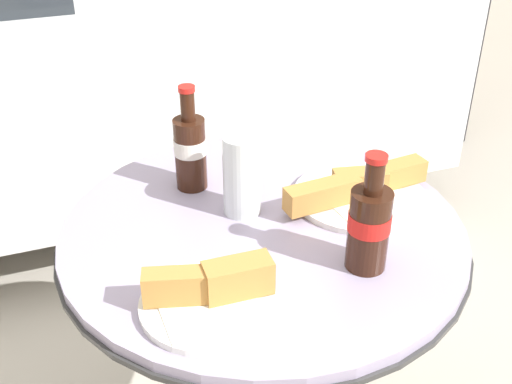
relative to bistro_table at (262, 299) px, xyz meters
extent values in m
cylinder|color=#333333|center=(0.00, 0.00, -0.19)|extent=(0.07, 0.07, 0.70)
cylinder|color=#333333|center=(0.00, 0.00, 0.15)|extent=(0.75, 0.75, 0.01)
cylinder|color=#9E93B2|center=(0.00, 0.00, 0.17)|extent=(0.74, 0.74, 0.02)
cylinder|color=#33190F|center=(0.12, -0.17, 0.25)|extent=(0.07, 0.07, 0.14)
cylinder|color=red|center=(0.12, -0.17, 0.26)|extent=(0.07, 0.07, 0.03)
cylinder|color=#33190F|center=(0.12, -0.17, 0.35)|extent=(0.03, 0.03, 0.06)
cylinder|color=red|center=(0.12, -0.17, 0.38)|extent=(0.04, 0.04, 0.01)
cylinder|color=#33190F|center=(-0.08, 0.18, 0.25)|extent=(0.06, 0.06, 0.15)
cylinder|color=silver|center=(-0.08, 0.18, 0.27)|extent=(0.06, 0.06, 0.03)
cylinder|color=#33190F|center=(-0.08, 0.18, 0.35)|extent=(0.03, 0.03, 0.06)
cylinder|color=red|center=(-0.08, 0.18, 0.39)|extent=(0.03, 0.03, 0.01)
cylinder|color=silver|center=(-0.02, 0.06, 0.24)|extent=(0.06, 0.06, 0.12)
cylinder|color=silver|center=(-0.02, 0.06, 0.26)|extent=(0.07, 0.07, 0.16)
cylinder|color=white|center=(-0.16, -0.18, 0.18)|extent=(0.21, 0.21, 0.01)
cube|color=white|center=(-0.16, -0.18, 0.19)|extent=(0.15, 0.15, 0.00)
cube|color=#B77F3D|center=(-0.19, -0.16, 0.22)|extent=(0.12, 0.06, 0.05)
cube|color=#B77F3D|center=(-0.11, -0.18, 0.22)|extent=(0.11, 0.05, 0.06)
cylinder|color=white|center=(0.21, 0.02, 0.18)|extent=(0.26, 0.26, 0.01)
cube|color=white|center=(0.21, 0.02, 0.19)|extent=(0.17, 0.17, 0.00)
cube|color=#B77F3D|center=(0.12, 0.01, 0.21)|extent=(0.15, 0.05, 0.05)
cube|color=#B77F3D|center=(0.21, 0.02, 0.21)|extent=(0.11, 0.06, 0.05)
cube|color=#B77F3D|center=(0.30, 0.03, 0.21)|extent=(0.11, 0.05, 0.04)
cylinder|color=black|center=(0.32, 2.44, -0.23)|extent=(0.68, 0.20, 0.68)
cylinder|color=black|center=(0.32, 0.97, -0.23)|extent=(0.68, 0.20, 0.68)
cylinder|color=black|center=(1.35, 1.51, -0.18)|extent=(0.15, 0.15, 0.78)
cylinder|color=black|center=(1.50, 1.41, -0.18)|extent=(0.15, 0.15, 0.78)
camera|label=1|loc=(-0.34, -0.90, 0.84)|focal=45.00mm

